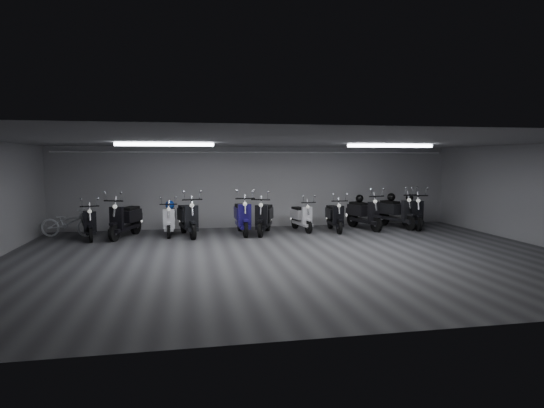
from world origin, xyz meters
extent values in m
cube|color=#3C3C3F|center=(0.00, 0.00, -0.01)|extent=(14.00, 10.00, 0.01)
cube|color=gray|center=(0.00, 0.00, 2.80)|extent=(14.00, 10.00, 0.01)
cube|color=#969598|center=(0.00, 5.00, 1.40)|extent=(14.00, 0.01, 2.80)
cube|color=#969598|center=(0.00, -5.00, 1.40)|extent=(14.00, 0.01, 2.80)
cube|color=#969598|center=(7.00, 0.00, 1.40)|extent=(0.01, 10.00, 2.80)
cube|color=white|center=(-3.00, 1.00, 2.74)|extent=(2.40, 0.18, 0.08)
cube|color=white|center=(3.00, 1.00, 2.74)|extent=(2.40, 0.18, 0.08)
cylinder|color=white|center=(0.00, 4.92, 2.62)|extent=(13.60, 0.05, 0.05)
imported|color=white|center=(-6.10, 4.02, 0.53)|extent=(1.73, 0.87, 1.07)
sphere|color=black|center=(3.33, 3.98, 1.04)|extent=(0.27, 0.27, 0.27)
sphere|color=#0D3194|center=(-3.03, 3.94, 0.94)|extent=(0.29, 0.29, 0.29)
sphere|color=black|center=(4.56, 4.11, 1.06)|extent=(0.28, 0.28, 0.28)
sphere|color=black|center=(5.16, 3.94, 1.04)|extent=(0.26, 0.26, 0.26)
camera|label=1|loc=(-2.45, -10.50, 2.36)|focal=29.58mm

